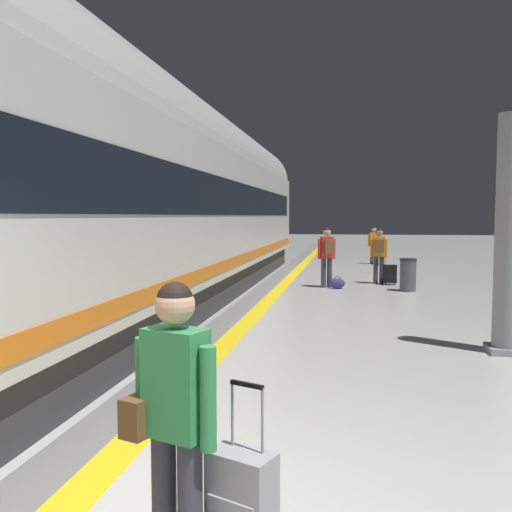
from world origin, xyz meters
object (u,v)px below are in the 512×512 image
(passenger_mid, at_px, (327,252))
(duffel_bag_mid, at_px, (337,283))
(high_speed_train, at_px, (92,190))
(suitcase_near, at_px, (390,274))
(platform_pillar, at_px, (510,240))
(passenger_near, at_px, (379,251))
(traveller_foreground, at_px, (173,411))
(waste_bin, at_px, (408,275))
(passenger_far, at_px, (374,242))
(suitcase_far, at_px, (382,256))
(rolling_suitcase_foreground, at_px, (241,510))

(passenger_mid, relative_size, duffel_bag_mid, 3.97)
(high_speed_train, xyz_separation_m, suitcase_near, (5.35, 8.60, -2.17))
(platform_pillar, bearing_deg, suitcase_near, 98.10)
(high_speed_train, bearing_deg, platform_pillar, 2.86)
(passenger_near, height_order, passenger_mid, passenger_mid)
(high_speed_train, relative_size, traveller_foreground, 19.72)
(suitcase_near, bearing_deg, waste_bin, -74.05)
(passenger_mid, bearing_deg, passenger_far, 78.63)
(suitcase_far, relative_size, platform_pillar, 0.29)
(passenger_mid, height_order, waste_bin, passenger_mid)
(traveller_foreground, xyz_separation_m, passenger_mid, (0.29, 13.27, 0.04))
(duffel_bag_mid, xyz_separation_m, platform_pillar, (2.72, -7.14, 1.57))
(passenger_mid, bearing_deg, duffel_bag_mid, -31.44)
(waste_bin, bearing_deg, traveller_foreground, -101.20)
(high_speed_train, distance_m, passenger_far, 16.84)
(high_speed_train, height_order, traveller_foreground, high_speed_train)
(suitcase_near, height_order, waste_bin, waste_bin)
(passenger_near, bearing_deg, passenger_mid, -142.55)
(passenger_mid, xyz_separation_m, duffel_bag_mid, (0.31, -0.19, -0.88))
(passenger_near, bearing_deg, platform_pillar, -80.02)
(traveller_foreground, height_order, platform_pillar, platform_pillar)
(high_speed_train, relative_size, passenger_far, 20.95)
(traveller_foreground, distance_m, duffel_bag_mid, 13.12)
(duffel_bag_mid, bearing_deg, passenger_far, 80.92)
(traveller_foreground, bearing_deg, high_speed_train, 119.66)
(passenger_mid, bearing_deg, platform_pillar, -67.52)
(high_speed_train, relative_size, passenger_mid, 19.46)
(suitcase_near, bearing_deg, traveller_foreground, -98.59)
(suitcase_near, xyz_separation_m, platform_pillar, (1.18, -8.28, 1.39))
(duffel_bag_mid, height_order, passenger_far, passenger_far)
(waste_bin, bearing_deg, suitcase_far, 91.75)
(passenger_near, distance_m, platform_pillar, 8.67)
(rolling_suitcase_foreground, xyz_separation_m, duffel_bag_mid, (0.24, 12.97, -0.24))
(duffel_bag_mid, bearing_deg, passenger_near, 48.20)
(passenger_far, height_order, suitcase_far, passenger_far)
(high_speed_train, distance_m, suitcase_far, 16.76)
(waste_bin, bearing_deg, rolling_suitcase_foreground, -99.70)
(high_speed_train, relative_size, rolling_suitcase_foreground, 30.13)
(passenger_near, bearing_deg, suitcase_far, 86.22)
(passenger_mid, bearing_deg, suitcase_far, 76.10)
(passenger_far, height_order, waste_bin, passenger_far)
(waste_bin, bearing_deg, high_speed_train, -128.48)
(suitcase_near, height_order, suitcase_far, suitcase_far)
(platform_pillar, bearing_deg, passenger_far, 94.98)
(traveller_foreground, relative_size, passenger_far, 1.06)
(rolling_suitcase_foreground, distance_m, passenger_far, 21.53)
(duffel_bag_mid, relative_size, platform_pillar, 0.12)
(high_speed_train, relative_size, platform_pillar, 9.44)
(suitcase_near, xyz_separation_m, passenger_mid, (-1.85, -0.95, 0.71))
(traveller_foreground, distance_m, passenger_near, 14.56)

